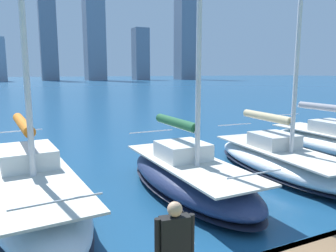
% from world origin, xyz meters
% --- Properties ---
extents(city_skyline, '(170.64, 17.16, 50.49)m').
position_xyz_m(city_skyline, '(0.67, -157.97, 20.75)').
color(city_skyline, gray).
rests_on(city_skyline, ground).
extents(sailboat_tan, '(3.00, 7.60, 11.48)m').
position_xyz_m(sailboat_tan, '(-5.10, -6.44, 0.62)').
color(sailboat_tan, silver).
rests_on(sailboat_tan, ground).
extents(sailboat_forest, '(2.67, 7.05, 12.30)m').
position_xyz_m(sailboat_forest, '(-0.77, -6.13, 0.67)').
color(sailboat_forest, navy).
rests_on(sailboat_forest, ground).
extents(sailboat_orange, '(3.19, 9.07, 12.18)m').
position_xyz_m(sailboat_orange, '(4.04, -6.90, 0.71)').
color(sailboat_orange, silver).
rests_on(sailboat_orange, ground).
extents(person_black_shirt, '(0.59, 0.25, 1.61)m').
position_xyz_m(person_black_shirt, '(2.39, -0.81, 1.57)').
color(person_black_shirt, gray).
rests_on(person_black_shirt, dock_pier).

